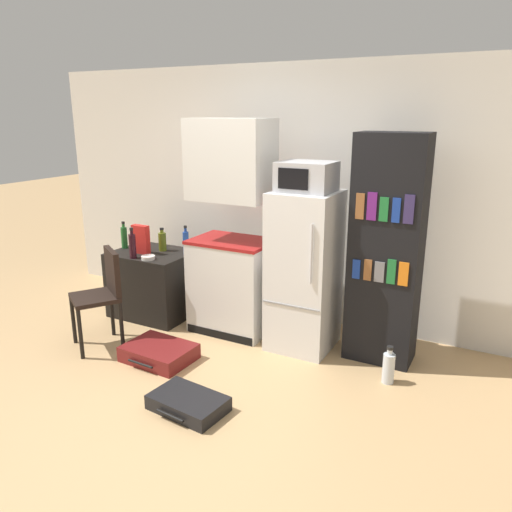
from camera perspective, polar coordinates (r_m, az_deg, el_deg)
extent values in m
plane|color=tan|center=(4.02, -8.38, -16.01)|extent=(24.00, 24.00, 0.00)
cube|color=white|center=(5.13, 6.20, 6.76)|extent=(6.40, 0.10, 2.60)
cube|color=black|center=(5.50, -11.57, -3.06)|extent=(0.83, 0.66, 0.70)
cube|color=silver|center=(4.99, -2.69, -3.51)|extent=(0.77, 0.54, 0.90)
cube|color=maroon|center=(4.85, -2.76, 1.70)|extent=(0.78, 0.55, 0.03)
cube|color=silver|center=(4.72, -2.89, 10.92)|extent=(0.77, 0.46, 0.75)
cube|color=black|center=(4.93, -4.27, -8.98)|extent=(0.74, 0.01, 0.08)
cube|color=white|center=(4.56, 5.52, -1.77)|extent=(0.56, 0.57, 1.46)
cube|color=gray|center=(4.39, 3.97, -5.72)|extent=(0.54, 0.01, 0.01)
cylinder|color=silver|center=(4.15, 6.34, 0.20)|extent=(0.02, 0.02, 0.51)
cube|color=#B7B7BC|center=(4.37, 5.83, 9.01)|extent=(0.47, 0.39, 0.26)
cube|color=black|center=(4.21, 4.24, 8.77)|extent=(0.27, 0.01, 0.17)
cube|color=black|center=(4.38, 14.65, 0.52)|extent=(0.58, 0.37, 1.98)
cube|color=#193899|center=(4.29, 11.39, -1.48)|extent=(0.06, 0.01, 0.16)
cube|color=brown|center=(4.26, 12.65, -1.56)|extent=(0.06, 0.01, 0.18)
cube|color=slate|center=(4.24, 13.91, -1.79)|extent=(0.08, 0.01, 0.17)
cube|color=#1E7033|center=(4.21, 15.21, -1.75)|extent=(0.07, 0.01, 0.21)
cube|color=orange|center=(4.20, 16.50, -2.00)|extent=(0.08, 0.01, 0.20)
cube|color=brown|center=(4.16, 11.80, 5.59)|extent=(0.07, 0.01, 0.21)
cube|color=#661E75|center=(4.13, 13.11, 5.55)|extent=(0.08, 0.01, 0.23)
cube|color=#1E7033|center=(4.11, 14.40, 5.18)|extent=(0.07, 0.01, 0.19)
cube|color=#193899|center=(4.09, 15.73, 5.04)|extent=(0.06, 0.01, 0.20)
cube|color=#332856|center=(4.07, 17.09, 5.11)|extent=(0.08, 0.01, 0.23)
cylinder|color=#1E6028|center=(5.60, -14.83, 2.03)|extent=(0.07, 0.07, 0.23)
cylinder|color=#1E6028|center=(5.57, -14.92, 3.38)|extent=(0.03, 0.03, 0.04)
cylinder|color=black|center=(5.57, -14.95, 3.71)|extent=(0.03, 0.03, 0.02)
cylinder|color=#1E47A3|center=(5.24, -8.01, 1.49)|extent=(0.06, 0.06, 0.24)
cylinder|color=#1E47A3|center=(5.20, -8.07, 2.97)|extent=(0.03, 0.03, 0.04)
cylinder|color=black|center=(5.19, -8.09, 3.32)|extent=(0.03, 0.03, 0.02)
cylinder|color=black|center=(5.18, -13.93, 1.08)|extent=(0.07, 0.07, 0.25)
cylinder|color=black|center=(5.15, -14.04, 2.64)|extent=(0.03, 0.03, 0.04)
cylinder|color=black|center=(5.14, -14.07, 3.02)|extent=(0.04, 0.04, 0.03)
cylinder|color=#566619|center=(5.41, -10.65, 1.61)|extent=(0.08, 0.08, 0.19)
cylinder|color=#566619|center=(5.38, -10.71, 2.79)|extent=(0.04, 0.04, 0.03)
cylinder|color=black|center=(5.37, -10.73, 3.08)|extent=(0.04, 0.04, 0.02)
cylinder|color=silver|center=(5.13, -12.23, -0.18)|extent=(0.14, 0.14, 0.04)
cube|color=red|center=(5.34, -13.02, 1.86)|extent=(0.19, 0.07, 0.30)
cylinder|color=black|center=(5.06, -20.15, -6.89)|extent=(0.04, 0.04, 0.47)
cylinder|color=black|center=(4.73, -19.42, -8.45)|extent=(0.04, 0.04, 0.47)
cylinder|color=black|center=(5.12, -16.12, -6.26)|extent=(0.04, 0.04, 0.47)
cylinder|color=black|center=(4.79, -15.11, -7.76)|extent=(0.04, 0.04, 0.47)
cube|color=black|center=(4.83, -17.96, -4.55)|extent=(0.55, 0.55, 0.04)
cube|color=black|center=(4.79, -16.09, -1.69)|extent=(0.35, 0.25, 0.41)
cube|color=black|center=(3.88, -7.75, -16.30)|extent=(0.59, 0.41, 0.11)
cylinder|color=black|center=(3.76, -9.81, -17.54)|extent=(0.25, 0.05, 0.02)
cube|color=maroon|center=(4.60, -11.01, -10.78)|extent=(0.61, 0.47, 0.14)
cylinder|color=black|center=(4.44, -13.09, -11.91)|extent=(0.27, 0.03, 0.02)
cylinder|color=silver|center=(4.28, 14.90, -12.32)|extent=(0.10, 0.10, 0.25)
cylinder|color=silver|center=(4.22, 15.05, -10.54)|extent=(0.04, 0.04, 0.05)
cylinder|color=black|center=(4.20, 15.08, -10.11)|extent=(0.05, 0.05, 0.03)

